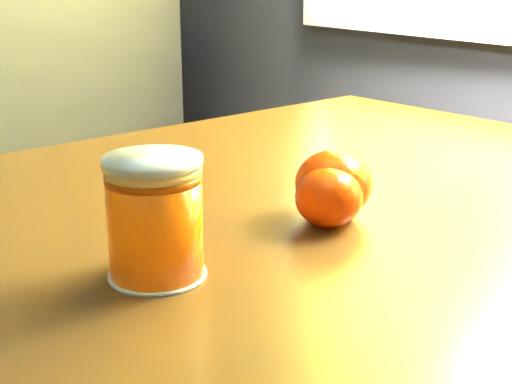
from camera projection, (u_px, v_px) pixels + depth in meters
table at (274, 287)px, 0.74m from camera, size 1.06×0.79×0.75m
juice_glass at (155, 219)px, 0.52m from camera, size 0.07×0.07×0.09m
orange_front at (329, 197)px, 0.63m from camera, size 0.06×0.06×0.05m
orange_back at (333, 184)px, 0.65m from camera, size 0.09×0.09×0.06m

